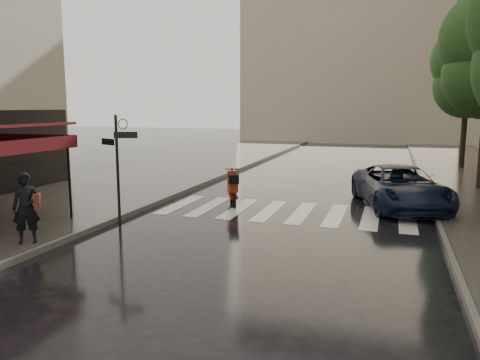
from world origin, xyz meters
The scene contains 11 objects.
ground centered at (0.00, 0.00, 0.00)m, with size 120.00×120.00×0.00m, color black.
sidewalk_near centered at (-4.50, 12.00, 0.06)m, with size 6.00×60.00×0.12m, color #38332D.
curb_near centered at (-1.45, 12.00, 0.07)m, with size 0.12×60.00×0.16m, color #595651.
curb_far centered at (7.45, 12.00, 0.07)m, with size 0.12×60.00×0.16m, color #595651.
crosswalk centered at (2.98, 6.00, 0.01)m, with size 7.85×3.20×0.01m.
signpost centered at (-1.19, 3.00, 1.83)m, with size 1.17×0.29×3.10m.
backdrop_building centered at (3.00, 38.00, 10.00)m, with size 22.00×6.00×20.00m, color tan.
tree_far centered at (9.70, 19.00, 5.46)m, with size 3.80×3.80×8.16m.
pedestrian_with_umbrella centered at (-2.00, 0.34, 1.76)m, with size 1.41×1.41×2.47m.
scooter centered at (1.00, 6.60, 0.54)m, with size 0.89×1.66×1.16m.
parked_car centered at (6.44, 7.78, 0.70)m, with size 2.31×5.01×1.39m, color black.
Camera 1 is at (6.11, -8.32, 3.32)m, focal length 35.00 mm.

